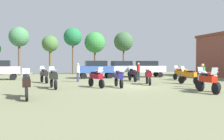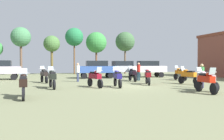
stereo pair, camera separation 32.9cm
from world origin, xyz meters
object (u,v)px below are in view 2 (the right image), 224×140
object	(u,v)px
tree_5	(125,42)
tree_7	(96,43)
motorcycle_2	(206,79)
person_1	(78,71)
motorcycle_8	(117,77)
car_4	(97,68)
motorcycle_3	(148,76)
tree_6	(52,44)
car_2	(122,68)
car_5	(148,68)
motorcycle_6	(44,75)
motorcycle_11	(95,77)
motorcycle_9	(188,75)
tree_8	(21,37)
person_2	(202,74)
motorcycle_4	(180,73)
motorcycle_1	(23,84)
motorcycle_10	(132,74)
person_3	(139,70)
tree_2	(74,37)
motorcycle_5	(206,81)
motorcycle_12	(52,78)

from	to	relation	value
tree_5	tree_7	size ratio (longest dim) A/B	1.03
motorcycle_2	person_1	bearing A→B (deg)	122.44
motorcycle_8	car_4	world-z (taller)	car_4
motorcycle_2	motorcycle_3	world-z (taller)	motorcycle_3
motorcycle_3	tree_5	bearing A→B (deg)	92.94
motorcycle_3	tree_6	size ratio (longest dim) A/B	0.34
car_4	car_2	bearing A→B (deg)	-60.69
motorcycle_2	car_5	bearing A→B (deg)	76.59
motorcycle_6	motorcycle_11	size ratio (longest dim) A/B	0.99
motorcycle_9	car_4	xyz separation A→B (m)	(-5.36, 9.78, 0.45)
tree_8	motorcycle_2	bearing A→B (deg)	-62.35
motorcycle_8	person_2	bearing A→B (deg)	-17.25
motorcycle_4	person_2	bearing A→B (deg)	-113.68
motorcycle_9	person_2	world-z (taller)	person_2
car_2	car_5	world-z (taller)	same
motorcycle_1	tree_7	distance (m)	26.65
motorcycle_1	car_5	distance (m)	19.49
motorcycle_6	motorcycle_8	xyz separation A→B (m)	(4.96, -5.46, -0.00)
motorcycle_10	tree_5	size ratio (longest dim) A/B	0.31
motorcycle_9	motorcycle_11	size ratio (longest dim) A/B	1.02
motorcycle_1	person_3	bearing A→B (deg)	39.71
motorcycle_6	motorcycle_10	bearing A→B (deg)	-18.00
tree_2	tree_5	xyz separation A→B (m)	(8.25, -0.66, -0.55)
motorcycle_8	tree_2	distance (m)	21.85
motorcycle_8	tree_5	size ratio (longest dim) A/B	0.31
motorcycle_1	person_3	size ratio (longest dim) A/B	1.27
motorcycle_3	tree_8	size ratio (longest dim) A/B	0.29
motorcycle_9	motorcycle_5	bearing A→B (deg)	-127.95
tree_2	tree_7	xyz separation A→B (m)	(3.45, -0.39, -0.80)
tree_5	person_1	bearing A→B (deg)	-123.91
motorcycle_5	motorcycle_8	size ratio (longest dim) A/B	0.98
tree_5	tree_6	xyz separation A→B (m)	(-11.70, 0.29, -0.67)
motorcycle_12	tree_2	world-z (taller)	tree_2
motorcycle_4	motorcycle_12	distance (m)	13.26
motorcycle_5	person_3	xyz separation A→B (m)	(0.23, 10.22, 0.32)
motorcycle_3	person_3	size ratio (longest dim) A/B	1.15
motorcycle_8	car_2	bearing A→B (deg)	73.97
motorcycle_8	tree_7	distance (m)	21.53
motorcycle_5	motorcycle_9	xyz separation A→B (m)	(2.45, 5.22, 0.00)
motorcycle_4	motorcycle_8	world-z (taller)	motorcycle_4
motorcycle_12	tree_8	distance (m)	20.56
car_5	motorcycle_8	bearing A→B (deg)	151.57
motorcycle_12	tree_5	distance (m)	24.12
motorcycle_4	tree_5	world-z (taller)	tree_5
car_4	tree_5	distance (m)	13.13
motorcycle_8	tree_7	xyz separation A→B (m)	(3.22, 20.85, 4.31)
motorcycle_2	motorcycle_10	size ratio (longest dim) A/B	1.00
motorcycle_3	tree_5	xyz separation A→B (m)	(5.08, 19.35, 4.55)
motorcycle_6	person_3	xyz separation A→B (m)	(8.97, 0.12, 0.32)
motorcycle_1	motorcycle_3	size ratio (longest dim) A/B	1.11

